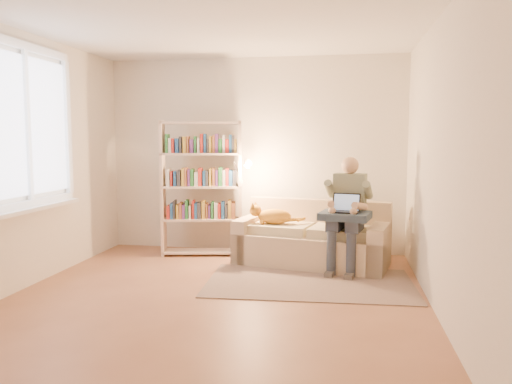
% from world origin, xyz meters
% --- Properties ---
extents(floor, '(4.50, 4.50, 0.00)m').
position_xyz_m(floor, '(0.00, 0.00, 0.00)').
color(floor, '#8E5A40').
rests_on(floor, ground).
extents(ceiling, '(4.00, 4.50, 0.02)m').
position_xyz_m(ceiling, '(0.00, 0.00, 2.60)').
color(ceiling, white).
rests_on(ceiling, wall_back).
extents(wall_left, '(0.02, 4.50, 2.60)m').
position_xyz_m(wall_left, '(-2.00, 0.00, 1.30)').
color(wall_left, silver).
rests_on(wall_left, floor).
extents(wall_right, '(0.02, 4.50, 2.60)m').
position_xyz_m(wall_right, '(2.00, 0.00, 1.30)').
color(wall_right, silver).
rests_on(wall_right, floor).
extents(wall_back, '(4.00, 0.02, 2.60)m').
position_xyz_m(wall_back, '(0.00, 2.25, 1.30)').
color(wall_back, silver).
rests_on(wall_back, floor).
extents(wall_front, '(4.00, 0.02, 2.60)m').
position_xyz_m(wall_front, '(0.00, -2.25, 1.30)').
color(wall_front, silver).
rests_on(wall_front, floor).
extents(window, '(0.12, 1.52, 1.69)m').
position_xyz_m(window, '(-1.95, 0.20, 1.38)').
color(window, white).
rests_on(window, wall_left).
extents(sofa, '(1.92, 1.16, 0.76)m').
position_xyz_m(sofa, '(0.83, 1.61, 0.28)').
color(sofa, '#C9AF8E').
rests_on(sofa, floor).
extents(person, '(0.47, 0.64, 1.31)m').
position_xyz_m(person, '(1.24, 1.38, 0.74)').
color(person, gray).
rests_on(person, sofa).
extents(cat, '(0.64, 0.30, 0.23)m').
position_xyz_m(cat, '(0.38, 1.59, 0.59)').
color(cat, '#FFAD31').
rests_on(cat, sofa).
extents(blanket, '(0.62, 0.55, 0.08)m').
position_xyz_m(blanket, '(1.18, 1.27, 0.66)').
color(blanket, '#283746').
rests_on(blanket, person).
extents(laptop, '(0.35, 0.30, 0.28)m').
position_xyz_m(laptop, '(1.18, 1.28, 0.75)').
color(laptop, black).
rests_on(laptop, blanket).
extents(bookshelf, '(1.20, 0.46, 1.75)m').
position_xyz_m(bookshelf, '(-0.62, 1.84, 0.97)').
color(bookshelf, beige).
rests_on(bookshelf, floor).
extents(rug, '(2.22, 1.38, 0.01)m').
position_xyz_m(rug, '(0.86, 0.76, 0.01)').
color(rug, '#816A5D').
rests_on(rug, floor).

